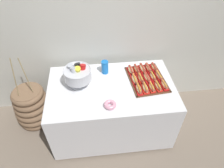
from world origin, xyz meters
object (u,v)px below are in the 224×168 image
Objects in this scene: hot_dog_11 at (137,69)px; hot_dog_3 at (158,86)px; hot_dog_5 at (135,79)px; cup_stack at (105,67)px; hot_dog_1 at (145,88)px; hot_dog_12 at (143,69)px; hot_dog_8 at (153,77)px; hot_dog_13 at (148,68)px; hot_dog_14 at (154,67)px; floor_vase at (32,106)px; hot_dog_6 at (141,78)px; serving_tray at (147,79)px; buffet_table at (111,107)px; hot_dog_2 at (152,87)px; hot_dog_4 at (164,85)px; hot_dog_10 at (131,70)px; hot_dog_9 at (159,76)px; donut at (110,105)px; hot_dog_0 at (139,89)px; hot_dog_7 at (147,77)px; punch_bowl at (78,74)px.

hot_dog_3 is at bearing -60.26° from hot_dog_11.
hot_dog_5 is 0.39m from cup_stack.
hot_dog_1 is 0.92× the size of hot_dog_12.
hot_dog_13 is (-0.02, 0.16, -0.00)m from hot_dog_8.
hot_dog_5 is 0.22m from hot_dog_12.
hot_dog_1 is 0.40m from hot_dog_14.
hot_dog_6 is at bearing -7.15° from floor_vase.
hot_dog_13 reaches higher than serving_tray.
hot_dog_12 is (0.06, 0.17, 0.00)m from hot_dog_6.
hot_dog_3 is 0.89× the size of hot_dog_12.
cup_stack reaches higher than buffet_table.
buffet_table is 8.90× the size of hot_dog_2.
cup_stack is (-0.54, 0.02, 0.05)m from hot_dog_13.
hot_dog_4 is at bearing -7.08° from buffet_table.
hot_dog_10 is at bearing -174.70° from hot_dog_13.
hot_dog_6 is 0.15m from hot_dog_8.
hot_dog_9 is 0.17m from hot_dog_14.
hot_dog_12 is 1.43× the size of donut.
hot_dog_11 is (1.39, -0.01, 0.53)m from floor_vase.
cup_stack is at bearing 177.20° from hot_dog_12.
hot_dog_8 is at bearing 5.30° from serving_tray.
hot_dog_2 is (0.44, -0.09, 0.40)m from buffet_table.
serving_tray is 3.00× the size of hot_dog_5.
hot_dog_12 is at bearing 5.30° from hot_dog_11.
hot_dog_0 and hot_dog_7 have the same top height.
floor_vase is 6.01× the size of hot_dog_13.
hot_dog_2 is 0.22m from hot_dog_9.
hot_dog_9 reaches higher than hot_dog_5.
hot_dog_0 is 0.08m from hot_dog_1.
hot_dog_10 is (-0.09, 0.16, 0.00)m from hot_dog_6.
floor_vase is at bearing 174.55° from hot_dog_9.
hot_dog_13 is (0.07, 0.01, -0.00)m from hot_dog_12.
punch_bowl is (-0.64, 0.01, 0.13)m from hot_dog_5.
hot_dog_11 is at bearing 53.51° from donut.
donut is (-0.38, -0.52, -0.02)m from hot_dog_11.
donut is (-0.47, -0.36, 0.02)m from serving_tray.
hot_dog_10 reaches higher than donut.
hot_dog_0 is 0.28m from hot_dog_8.
punch_bowl reaches higher than hot_dog_11.
hot_dog_6 is 1.07× the size of hot_dog_14.
hot_dog_6 is at bearing -138.45° from hot_dog_14.
hot_dog_7 is at bearing -126.97° from hot_dog_14.
buffet_table is 8.77× the size of hot_dog_14.
hot_dog_1 is 1.06× the size of hot_dog_8.
hot_dog_12 is 0.08m from hot_dog_13.
serving_tray is 3.46× the size of hot_dog_11.
hot_dog_2 is 0.36m from hot_dog_14.
cup_stack is (-0.05, 0.26, 0.45)m from buffet_table.
hot_dog_9 is 0.65m from cup_stack.
floor_vase is at bearing -179.93° from hot_dog_13.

